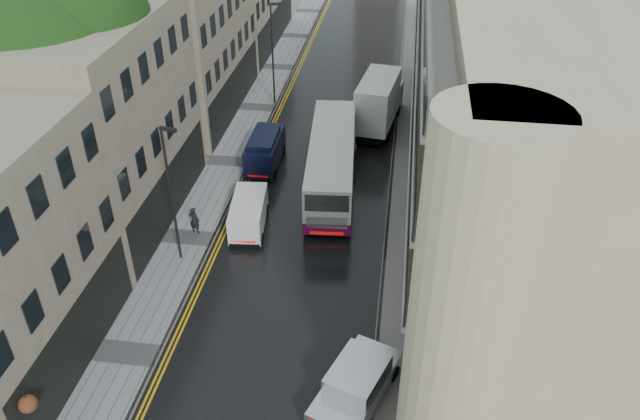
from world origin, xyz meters
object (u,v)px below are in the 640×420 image
(silver_hatchback, at_px, (315,404))
(white_van, at_px, (230,229))
(navy_van, at_px, (246,160))
(lamp_post_near, at_px, (171,197))
(white_lorry, at_px, (360,110))
(lamp_post_far, at_px, (273,56))
(cream_bus, at_px, (308,190))
(pedestrian, at_px, (194,220))
(tree_far, at_px, (151,35))
(tree_near, at_px, (48,105))

(silver_hatchback, relative_size, white_van, 1.16)
(navy_van, bearing_deg, lamp_post_near, -100.00)
(lamp_post_near, bearing_deg, navy_van, 90.68)
(silver_hatchback, distance_m, navy_van, 18.47)
(white_lorry, relative_size, silver_hatchback, 1.62)
(white_lorry, height_order, lamp_post_far, lamp_post_far)
(cream_bus, height_order, white_lorry, white_lorry)
(silver_hatchback, xyz_separation_m, pedestrian, (-8.10, 10.94, 0.02))
(lamp_post_far, bearing_deg, white_lorry, -56.66)
(white_lorry, distance_m, silver_hatchback, 23.62)
(silver_hatchback, height_order, lamp_post_far, lamp_post_far)
(cream_bus, xyz_separation_m, navy_van, (-4.35, 3.47, -0.37))
(white_van, bearing_deg, lamp_post_near, -148.34)
(white_van, xyz_separation_m, pedestrian, (-2.09, 0.52, -0.01))
(cream_bus, distance_m, pedestrian, 6.35)
(tree_far, height_order, pedestrian, tree_far)
(tree_near, xyz_separation_m, tree_far, (0.30, 13.00, -0.72))
(silver_hatchback, xyz_separation_m, navy_van, (-6.76, 17.18, 0.29))
(white_lorry, relative_size, pedestrian, 4.73)
(navy_van, distance_m, lamp_post_far, 11.06)
(tree_far, xyz_separation_m, cream_bus, (12.27, -10.53, -4.69))
(cream_bus, bearing_deg, tree_near, -173.34)
(white_van, distance_m, navy_van, 6.81)
(white_lorry, bearing_deg, navy_van, -126.81)
(navy_van, bearing_deg, tree_far, 137.93)
(navy_van, height_order, lamp_post_far, lamp_post_far)
(cream_bus, height_order, silver_hatchback, cream_bus)
(navy_van, distance_m, pedestrian, 6.39)
(cream_bus, bearing_deg, navy_van, 136.89)
(lamp_post_far, bearing_deg, tree_near, -139.26)
(white_lorry, relative_size, navy_van, 1.64)
(white_lorry, distance_m, lamp_post_far, 8.26)
(cream_bus, distance_m, white_van, 4.91)
(tree_far, bearing_deg, navy_van, -41.68)
(tree_far, bearing_deg, lamp_post_near, -67.30)
(tree_far, bearing_deg, silver_hatchback, -58.79)
(pedestrian, bearing_deg, lamp_post_near, 100.13)
(tree_near, relative_size, pedestrian, 8.88)
(tree_near, relative_size, lamp_post_far, 1.86)
(white_van, bearing_deg, silver_hatchback, -66.11)
(white_van, xyz_separation_m, lamp_post_far, (-1.21, 17.48, 2.94))
(silver_hatchback, height_order, white_van, white_van)
(silver_hatchback, xyz_separation_m, lamp_post_far, (-7.21, 27.90, 2.98))
(tree_near, height_order, pedestrian, tree_near)
(tree_near, bearing_deg, white_lorry, 40.33)
(pedestrian, bearing_deg, lamp_post_far, -80.30)
(tree_far, xyz_separation_m, lamp_post_near, (6.49, -15.51, -2.44))
(tree_near, height_order, lamp_post_near, tree_near)
(cream_bus, height_order, pedestrian, cream_bus)
(tree_far, distance_m, lamp_post_far, 8.66)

